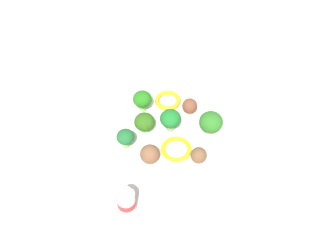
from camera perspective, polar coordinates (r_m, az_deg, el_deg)
The scene contains 16 objects.
ground_plane at distance 1.01m, azimuth 0.00°, elevation -1.30°, with size 4.00×4.00×0.00m, color beige.
plate at distance 1.00m, azimuth 0.00°, elevation -1.02°, with size 0.28×0.28×0.02m, color white.
broccoli_floret_back_right at distance 0.98m, azimuth -3.08°, elevation 0.50°, with size 0.05×0.05×0.05m.
broccoli_floret_mid_right at distance 1.01m, azimuth -3.35°, elevation 3.45°, with size 0.04×0.04×0.05m.
broccoli_floret_center at distance 0.98m, azimuth 5.62°, elevation 0.51°, with size 0.05×0.05×0.06m.
broccoli_floret_mid_left at distance 0.97m, azimuth 0.32°, elevation 0.92°, with size 0.05×0.05×0.06m.
broccoli_floret_front_right at distance 0.95m, azimuth -5.55°, elevation -1.48°, with size 0.04×0.04×0.05m.
meatball_front_right at distance 1.02m, azimuth 2.86°, elevation 2.63°, with size 0.04×0.04×0.04m, color brown.
meatball_near_rim at distance 0.94m, azimuth 4.02°, elevation -3.81°, with size 0.04×0.04×0.04m, color brown.
meatball_back_right at distance 0.93m, azimuth -2.38°, elevation -3.67°, with size 0.04×0.04×0.04m, color brown.
pepper_ring_back_right at distance 0.96m, azimuth 1.09°, elevation -3.02°, with size 0.07×0.07×0.01m, color yellow.
pepper_ring_center at distance 1.05m, azimuth -0.02°, elevation 3.36°, with size 0.06×0.06×0.01m, color yellow.
napkin at distance 1.16m, azimuth 6.40°, elevation 7.26°, with size 0.17×0.12×0.01m, color white.
fork at distance 1.15m, azimuth 7.04°, elevation 6.86°, with size 0.12×0.02×0.01m.
knife at distance 1.16m, azimuth 5.50°, elevation 7.58°, with size 0.15×0.03×0.01m.
yogurt_bottle at distance 0.88m, azimuth -5.45°, elevation -9.72°, with size 0.04×0.04×0.07m.
Camera 1 is at (0.52, 0.35, 0.79)m, focal length 46.82 mm.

